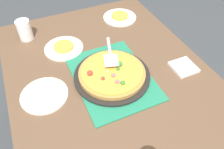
{
  "coord_description": "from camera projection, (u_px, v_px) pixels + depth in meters",
  "views": [
    {
      "loc": [
        -0.71,
        0.31,
        1.56
      ],
      "look_at": [
        0.0,
        0.0,
        0.77
      ],
      "focal_mm": 35.83,
      "sensor_mm": 36.0,
      "label": 1
    }
  ],
  "objects": [
    {
      "name": "ground_plane",
      "position": [
        112.0,
        147.0,
        1.66
      ],
      "size": [
        8.0,
        8.0,
        0.0
      ],
      "primitive_type": "plane",
      "color": "#3D4247"
    },
    {
      "name": "served_slice_right",
      "position": [
        120.0,
        16.0,
        1.49
      ],
      "size": [
        0.11,
        0.11,
        0.02
      ],
      "primitive_type": "cylinder",
      "color": "gold",
      "rests_on": "plate_far_right"
    },
    {
      "name": "napkin_stack",
      "position": [
        184.0,
        67.0,
        1.16
      ],
      "size": [
        0.12,
        0.12,
        0.02
      ],
      "primitive_type": "cube",
      "color": "white",
      "rests_on": "dining_table"
    },
    {
      "name": "pizza_pan",
      "position": [
        112.0,
        75.0,
        1.11
      ],
      "size": [
        0.38,
        0.38,
        0.01
      ],
      "primitive_type": "cylinder",
      "color": "black",
      "rests_on": "placemat"
    },
    {
      "name": "dining_table",
      "position": [
        112.0,
        91.0,
        1.2
      ],
      "size": [
        1.4,
        1.0,
        0.75
      ],
      "color": "brown",
      "rests_on": "ground_plane"
    },
    {
      "name": "placemat",
      "position": [
        112.0,
        77.0,
        1.12
      ],
      "size": [
        0.48,
        0.36,
        0.01
      ],
      "primitive_type": "cube",
      "color": "#237F5B",
      "rests_on": "dining_table"
    },
    {
      "name": "served_slice_left",
      "position": [
        64.0,
        46.0,
        1.26
      ],
      "size": [
        0.11,
        0.11,
        0.02
      ],
      "primitive_type": "cylinder",
      "color": "gold",
      "rests_on": "plate_near_left"
    },
    {
      "name": "pizza",
      "position": [
        112.0,
        73.0,
        1.1
      ],
      "size": [
        0.33,
        0.33,
        0.05
      ],
      "color": "#B78442",
      "rests_on": "pizza_pan"
    },
    {
      "name": "plate_far_right",
      "position": [
        120.0,
        17.0,
        1.5
      ],
      "size": [
        0.22,
        0.22,
        0.01
      ],
      "primitive_type": "cylinder",
      "color": "white",
      "rests_on": "dining_table"
    },
    {
      "name": "cup_near",
      "position": [
        25.0,
        30.0,
        1.31
      ],
      "size": [
        0.08,
        0.08,
        0.12
      ],
      "primitive_type": "cylinder",
      "color": "white",
      "rests_on": "dining_table"
    },
    {
      "name": "pizza_server",
      "position": [
        110.0,
        54.0,
        1.14
      ],
      "size": [
        0.23,
        0.11,
        0.01
      ],
      "color": "silver",
      "rests_on": "pizza"
    },
    {
      "name": "plate_near_left",
      "position": [
        64.0,
        48.0,
        1.27
      ],
      "size": [
        0.22,
        0.22,
        0.01
      ],
      "primitive_type": "cylinder",
      "color": "white",
      "rests_on": "dining_table"
    },
    {
      "name": "plate_side",
      "position": [
        44.0,
        95.0,
        1.03
      ],
      "size": [
        0.22,
        0.22,
        0.01
      ],
      "primitive_type": "cylinder",
      "color": "white",
      "rests_on": "dining_table"
    }
  ]
}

